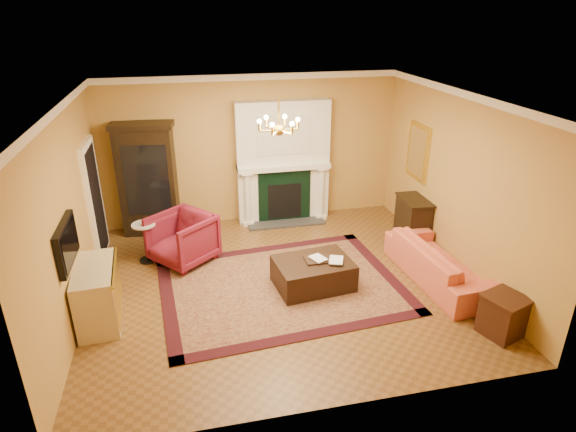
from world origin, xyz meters
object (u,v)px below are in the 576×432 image
object	(u,v)px
wingback_armchair	(182,237)
pedestal_table	(145,240)
end_table	(503,316)
coral_sofa	(440,257)
console_table	(413,221)
leather_ottoman	(313,273)
china_cabinet	(148,182)
commode	(98,294)

from	to	relation	value
wingback_armchair	pedestal_table	distance (m)	0.66
pedestal_table	end_table	world-z (taller)	pedestal_table
pedestal_table	coral_sofa	size ratio (longest dim) A/B	0.33
pedestal_table	console_table	bearing A→B (deg)	-3.32
end_table	pedestal_table	bearing A→B (deg)	146.68
wingback_armchair	console_table	size ratio (longest dim) A/B	1.15
console_table	end_table	bearing A→B (deg)	-88.58
leather_ottoman	china_cabinet	bearing A→B (deg)	127.06
end_table	leather_ottoman	bearing A→B (deg)	141.59
china_cabinet	console_table	bearing A→B (deg)	-10.39
coral_sofa	leather_ottoman	world-z (taller)	coral_sofa
wingback_armchair	leather_ottoman	size ratio (longest dim) A/B	0.82
china_cabinet	wingback_armchair	bearing A→B (deg)	-60.54
end_table	china_cabinet	bearing A→B (deg)	137.20
commode	end_table	size ratio (longest dim) A/B	2.03
coral_sofa	console_table	distance (m)	1.44
leather_ottoman	commode	bearing A→B (deg)	176.80
wingback_armchair	coral_sofa	distance (m)	4.38
wingback_armchair	leather_ottoman	xyz separation A→B (m)	(2.02, -1.30, -0.25)
china_cabinet	console_table	xyz separation A→B (m)	(4.87, -1.53, -0.63)
leather_ottoman	coral_sofa	bearing A→B (deg)	-13.98
commode	end_table	world-z (taller)	commode
china_cabinet	leather_ottoman	xyz separation A→B (m)	(2.59, -2.70, -0.82)
pedestal_table	leather_ottoman	size ratio (longest dim) A/B	0.61
wingback_armchair	coral_sofa	size ratio (longest dim) A/B	0.44
commode	coral_sofa	world-z (taller)	coral_sofa
wingback_armchair	commode	world-z (taller)	wingback_armchair
pedestal_table	leather_ottoman	bearing A→B (deg)	-28.57
china_cabinet	end_table	xyz separation A→B (m)	(4.81, -4.45, -0.78)
china_cabinet	leather_ottoman	world-z (taller)	china_cabinet
pedestal_table	commode	distance (m)	1.75
commode	china_cabinet	bearing A→B (deg)	73.65
pedestal_table	coral_sofa	bearing A→B (deg)	-19.85
commode	console_table	xyz separation A→B (m)	(5.51, 1.37, -0.00)
coral_sofa	leather_ottoman	xyz separation A→B (m)	(-2.07, 0.26, -0.19)
china_cabinet	leather_ottoman	distance (m)	3.83
coral_sofa	pedestal_table	bearing A→B (deg)	66.04
console_table	leather_ottoman	distance (m)	2.56
pedestal_table	china_cabinet	bearing A→B (deg)	86.95
pedestal_table	commode	xyz separation A→B (m)	(-0.58, -1.65, 0.00)
wingback_armchair	coral_sofa	world-z (taller)	wingback_armchair
console_table	leather_ottoman	size ratio (longest dim) A/B	0.71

